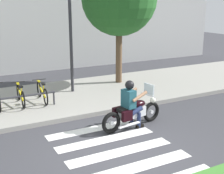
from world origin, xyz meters
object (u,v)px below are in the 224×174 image
object	(u,v)px
bicycle_3	(42,92)
bike_rack	(12,99)
bicycle_2	(21,95)
motorcycle	(133,112)
street_lamp	(70,27)
rider	(131,101)

from	to	relation	value
bicycle_3	bike_rack	size ratio (longest dim) A/B	0.57
bicycle_2	bicycle_3	bearing A→B (deg)	0.02
bike_rack	motorcycle	bearing A→B (deg)	-42.20
bicycle_2	bike_rack	bearing A→B (deg)	-124.01
motorcycle	bicycle_3	bearing A→B (deg)	119.24
street_lamp	motorcycle	bearing A→B (deg)	-84.24
bicycle_2	bicycle_3	world-z (taller)	bicycle_2
bicycle_2	bike_rack	world-z (taller)	bicycle_2
bicycle_3	rider	bearing A→B (deg)	-61.90
rider	bicycle_2	world-z (taller)	rider
bicycle_3	street_lamp	size ratio (longest dim) A/B	0.38
rider	bicycle_3	xyz separation A→B (m)	(-1.71, 3.20, -0.34)
bike_rack	street_lamp	size ratio (longest dim) A/B	0.65
street_lamp	bicycle_3	bearing A→B (deg)	-153.90
street_lamp	bike_rack	bearing A→B (deg)	-153.80
motorcycle	bicycle_2	bearing A→B (deg)	128.45
motorcycle	bicycle_2	world-z (taller)	motorcycle
bicycle_3	street_lamp	xyz separation A→B (m)	(1.40, 0.68, 2.16)
motorcycle	bicycle_2	size ratio (longest dim) A/B	1.33
bicycle_2	street_lamp	bearing A→B (deg)	17.70
bicycle_3	motorcycle	bearing A→B (deg)	-60.76
motorcycle	rider	xyz separation A→B (m)	(-0.08, -0.01, 0.36)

